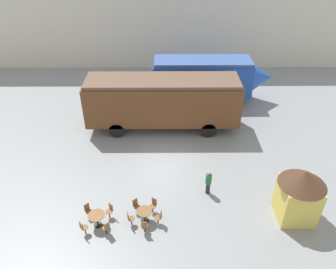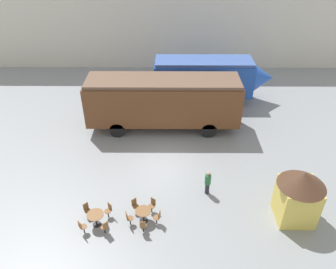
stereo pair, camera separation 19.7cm
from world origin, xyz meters
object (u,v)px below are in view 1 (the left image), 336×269
Objects in this scene: streamlined_locomotive at (211,77)px; ticket_kiosk at (300,192)px; cafe_table_near at (145,213)px; cafe_table_mid at (97,217)px; visitor_person at (208,182)px; passenger_coach_wooden at (163,100)px; cafe_chair_0 at (136,205)px.

ticket_kiosk is (2.92, -12.98, -0.43)m from streamlined_locomotive.
cafe_table_mid reaches higher than cafe_table_near.
ticket_kiosk is at bearing -22.08° from visitor_person.
ticket_kiosk is at bearing 2.20° from cafe_table_near.
passenger_coach_wooden is (-3.94, -4.31, 0.16)m from streamlined_locomotive.
ticket_kiosk is at bearing -51.63° from passenger_coach_wooden.
passenger_coach_wooden is 11.07m from ticket_kiosk.
ticket_kiosk is (8.21, -0.31, 1.16)m from cafe_chair_0.
passenger_coach_wooden is 9.17m from cafe_table_near.
passenger_coach_wooden is at bearing -132.41° from streamlined_locomotive.
passenger_coach_wooden is 12.32× the size of cafe_chair_0.
streamlined_locomotive reaches higher than cafe_chair_0.
streamlined_locomotive is at bearing 47.59° from passenger_coach_wooden.
cafe_table_near is 7.81m from ticket_kiosk.
cafe_chair_0 reaches higher than cafe_table_near.
cafe_table_near is at bearing -95.52° from passenger_coach_wooden.
passenger_coach_wooden is 7.53m from visitor_person.
cafe_table_mid is at bearing -176.72° from ticket_kiosk.
cafe_chair_0 is 8.29m from ticket_kiosk.
cafe_chair_0 is at bearing 128.25° from cafe_table_near.
cafe_table_near is 0.93× the size of cafe_chair_0.
cafe_chair_0 is at bearing -99.15° from passenger_coach_wooden.
streamlined_locomotive is at bearing 83.09° from visitor_person.
cafe_table_near is 0.94× the size of cafe_table_mid.
cafe_chair_0 is (1.89, 0.89, -0.08)m from cafe_table_mid.
cafe_table_mid is (-7.18, -13.56, -1.52)m from streamlined_locomotive.
streamlined_locomotive is 11.29× the size of cafe_table_mid.
cafe_table_near is at bearing 0.00° from cafe_chair_0.
visitor_person reaches higher than cafe_table_near.
visitor_person is at bearing 157.92° from ticket_kiosk.
passenger_coach_wooden reaches higher than visitor_person.
cafe_table_mid is at bearing -103.04° from cafe_chair_0.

